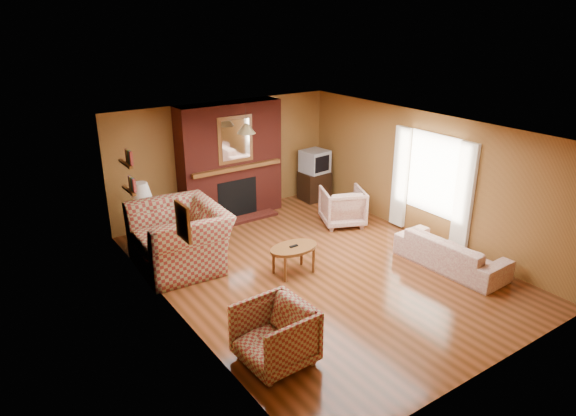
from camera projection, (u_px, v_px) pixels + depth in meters
floor at (318, 269)px, 8.71m from camera, size 6.50×6.50×0.00m
ceiling at (321, 129)px, 7.85m from camera, size 6.50×6.50×0.00m
wall_back at (225, 158)px, 10.78m from camera, size 6.50×0.00×6.50m
wall_front at (496, 286)px, 5.78m from camera, size 6.50×0.00×6.50m
wall_left at (174, 239)px, 6.96m from camera, size 0.00×6.50×6.50m
wall_right at (425, 176)px, 9.60m from camera, size 0.00×6.50×6.50m
fireplace at (231, 162)px, 10.58m from camera, size 2.20×0.82×2.40m
window_right at (431, 183)px, 9.45m from camera, size 0.10×1.85×2.00m
bookshelf at (128, 172)px, 8.29m from camera, size 0.09×0.55×0.71m
botanical_print at (183, 222)px, 6.62m from camera, size 0.05×0.40×0.50m
pendant_light at (246, 129)px, 9.76m from camera, size 0.36×0.36×0.48m
plaid_loveseat at (180, 237)px, 8.65m from camera, size 1.49×1.68×1.05m
plaid_armchair at (275, 335)px, 6.27m from camera, size 0.89×0.87×0.78m
floral_sofa at (451, 252)px, 8.68m from camera, size 0.83×1.94×0.56m
floral_armchair at (342, 206)px, 10.43m from camera, size 1.09×1.10×0.76m
coffee_table at (294, 250)px, 8.43m from camera, size 0.85×0.53×0.50m
side_table at (145, 232)px, 9.37m from camera, size 0.51×0.51×0.65m
table_lamp at (141, 197)px, 9.13m from camera, size 0.37×0.37×0.61m
tv_stand at (314, 186)px, 11.83m from camera, size 0.63×0.58×0.66m
crt_tv at (315, 161)px, 11.62m from camera, size 0.60×0.60×0.50m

